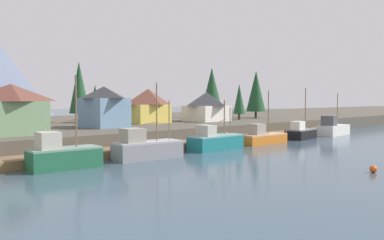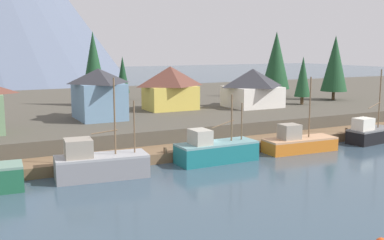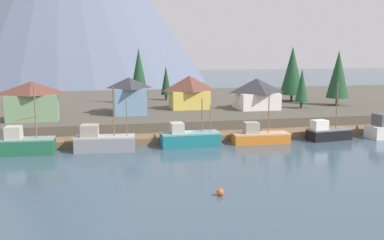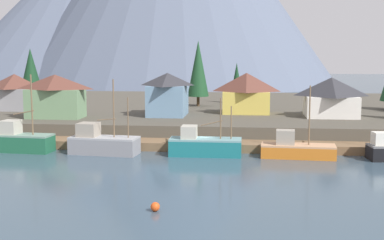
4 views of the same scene
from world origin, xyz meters
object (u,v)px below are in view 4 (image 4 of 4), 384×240
fishing_boat_teal (204,145)px  house_white (331,97)px  house_blue (168,94)px  conifer_back_left (31,72)px  house_yellow (246,93)px  conifer_back_right (237,80)px  fishing_boat_green (22,140)px  house_green (55,96)px  fishing_boat_orange (296,149)px  fishing_boat_grey (102,143)px  channel_buoy (155,207)px  house_grey (15,91)px  conifer_mid_left (198,69)px

fishing_boat_teal → house_white: house_white is taller
house_white → house_blue: 23.53m
house_white → conifer_back_left: conifer_back_left is taller
house_yellow → conifer_back_right: size_ratio=1.00×
fishing_boat_green → house_green: bearing=96.2°
conifer_back_left → house_yellow: bearing=-16.7°
fishing_boat_teal → fishing_boat_orange: bearing=-1.2°
fishing_boat_orange → house_blue: house_blue is taller
fishing_boat_grey → house_green: 16.80m
channel_buoy → fishing_boat_orange: bearing=60.8°
house_grey → conifer_back_left: conifer_back_left is taller
house_grey → house_blue: 25.91m
house_blue → conifer_mid_left: (3.11, 13.59, 3.23)m
fishing_boat_orange → conifer_back_left: bearing=147.2°
house_yellow → channel_buoy: house_yellow is taller
conifer_back_right → house_white: bearing=-51.7°
fishing_boat_teal → house_blue: 18.63m
house_yellow → house_grey: bearing=178.7°
house_grey → house_blue: (25.47, -4.73, 0.24)m
house_green → house_blue: (15.24, 4.52, 0.05)m
channel_buoy → conifer_back_right: bearing=85.7°
fishing_boat_teal → conifer_back_left: 47.48m
fishing_boat_teal → house_white: (16.65, 17.98, 4.21)m
house_white → channel_buoy: (-18.33, -39.71, -5.04)m
fishing_boat_orange → fishing_boat_grey: bearing=-176.1°
house_grey → house_blue: bearing=-10.5°
house_grey → conifer_mid_left: (28.58, 8.86, 3.47)m
conifer_back_left → channel_buoy: conifer_back_left is taller
fishing_boat_orange → conifer_back_left: size_ratio=0.85×
fishing_boat_green → conifer_mid_left: bearing=63.8°
fishing_boat_green → house_yellow: (26.23, 20.75, 4.30)m
house_grey → conifer_back_right: conifer_back_right is taller
fishing_boat_orange → house_green: house_green is taller
fishing_boat_grey → conifer_mid_left: conifer_mid_left is taller
fishing_boat_teal → conifer_back_right: bearing=85.1°
fishing_boat_green → house_white: bearing=29.6°
fishing_boat_orange → conifer_back_left: 55.52m
fishing_boat_grey → house_white: (28.49, 18.35, 4.11)m
fishing_boat_orange → conifer_mid_left: bearing=118.1°
house_white → conifer_back_right: conifer_back_right is taller
fishing_boat_green → conifer_back_left: bearing=115.5°
fishing_boat_grey → fishing_boat_teal: 11.84m
fishing_boat_orange → house_white: bearing=74.1°
conifer_back_right → fishing_boat_grey: bearing=-111.8°
fishing_boat_orange → house_grey: (-42.73, 21.55, 4.44)m
conifer_back_right → house_green: bearing=-136.4°
fishing_boat_teal → channel_buoy: fishing_boat_teal is taller
house_blue → channel_buoy: bearing=-82.3°
house_yellow → conifer_back_left: bearing=163.3°
fishing_boat_teal → house_grey: size_ratio=1.22×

